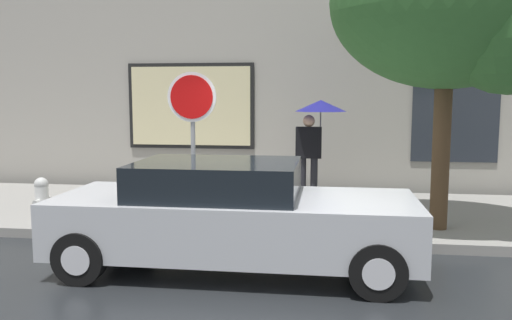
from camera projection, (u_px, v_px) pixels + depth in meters
The scene contains 8 objects.
ground_plane at pixel (281, 271), 6.75m from camera, with size 60.00×60.00×0.00m, color black.
sidewalk at pixel (296, 213), 9.69m from camera, with size 20.00×4.00×0.15m, color gray.
building_facade at pixel (304, 38), 11.73m from camera, with size 20.00×0.67×7.00m.
parked_car at pixel (232, 216), 6.75m from camera, with size 4.55×1.83×1.39m.
fire_hydrant at pixel (42, 200), 8.80m from camera, with size 0.30×0.44×0.73m.
pedestrian_with_umbrella at pixel (317, 122), 10.25m from camera, with size 0.99×0.99×1.99m.
street_tree at pixel (460, 6), 7.78m from camera, with size 3.50×2.98×4.80m.
stop_sign at pixel (192, 119), 8.08m from camera, with size 0.76×0.10×2.43m.
Camera 1 is at (0.57, -6.51, 2.23)m, focal length 37.10 mm.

